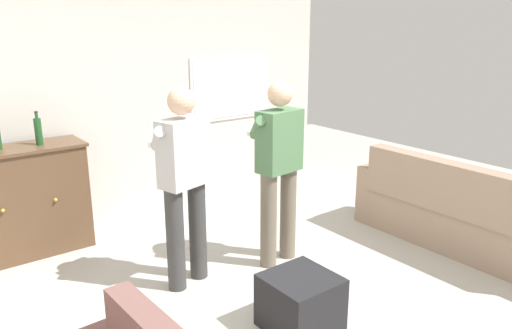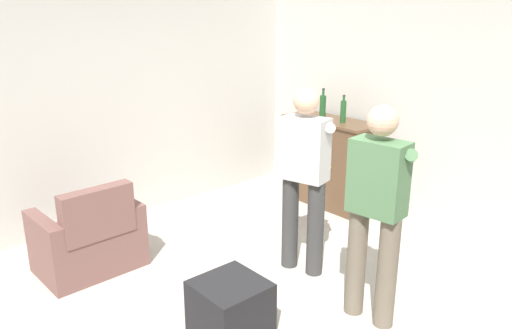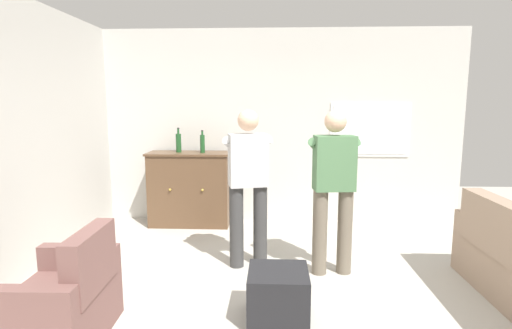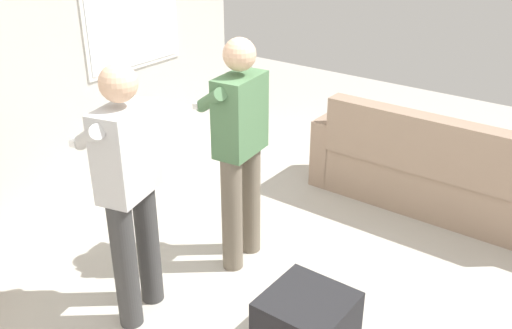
% 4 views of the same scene
% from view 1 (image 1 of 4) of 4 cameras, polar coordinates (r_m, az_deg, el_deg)
% --- Properties ---
extents(ground, '(10.40, 10.40, 0.00)m').
position_cam_1_polar(ground, '(4.05, 3.80, -16.36)').
color(ground, '#B2ADA3').
extents(wall_back_with_window, '(5.20, 0.15, 2.80)m').
position_cam_1_polar(wall_back_with_window, '(5.75, -13.59, 7.95)').
color(wall_back_with_window, beige).
rests_on(wall_back_with_window, ground).
extents(couch, '(0.57, 2.31, 0.91)m').
position_cam_1_polar(couch, '(5.22, 22.60, -5.60)').
color(couch, gray).
rests_on(couch, ground).
extents(sideboard_cabinet, '(1.17, 0.49, 1.06)m').
position_cam_1_polar(sideboard_cabinet, '(5.20, -25.00, -3.85)').
color(sideboard_cabinet, brown).
rests_on(sideboard_cabinet, ground).
extents(bottle_liquor_amber, '(0.07, 0.07, 0.32)m').
position_cam_1_polar(bottle_liquor_amber, '(5.06, -23.63, 3.55)').
color(bottle_liquor_amber, '#1E4C23').
rests_on(bottle_liquor_amber, sideboard_cabinet).
extents(ottoman, '(0.48, 0.48, 0.41)m').
position_cam_1_polar(ottoman, '(3.76, 5.10, -15.45)').
color(ottoman, black).
rests_on(ottoman, ground).
extents(person_standing_left, '(0.54, 0.51, 1.68)m').
position_cam_1_polar(person_standing_left, '(4.10, -8.30, -1.57)').
color(person_standing_left, '#383838').
rests_on(person_standing_left, ground).
extents(person_standing_right, '(0.55, 0.50, 1.68)m').
position_cam_1_polar(person_standing_right, '(4.45, 2.55, 0.01)').
color(person_standing_right, '#6B6051').
rests_on(person_standing_right, ground).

